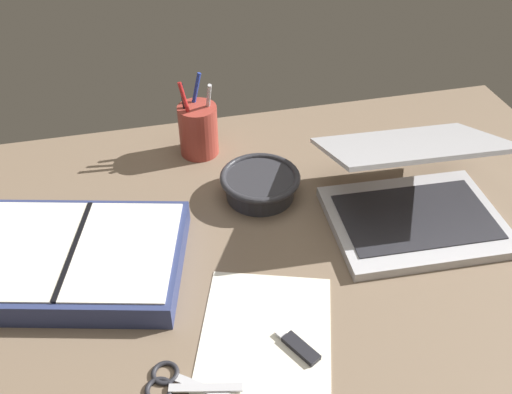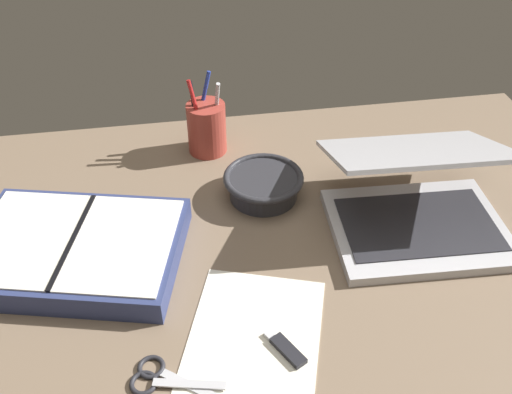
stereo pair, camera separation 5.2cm
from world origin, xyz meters
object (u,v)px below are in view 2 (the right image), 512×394
(planner, at_px, (76,249))
(bowl, at_px, (263,184))
(scissors, at_px, (158,377))
(pen_cup, at_px, (207,127))
(laptop, at_px, (417,201))

(planner, bearing_deg, bowl, 33.32)
(bowl, xyz_separation_m, scissors, (-0.21, -0.37, -0.02))
(pen_cup, distance_m, scissors, 0.56)
(bowl, distance_m, scissors, 0.42)
(laptop, xyz_separation_m, bowl, (-0.25, 0.12, -0.02))
(laptop, distance_m, bowl, 0.28)
(laptop, bearing_deg, bowl, 157.29)
(laptop, relative_size, pen_cup, 1.87)
(bowl, distance_m, planner, 0.35)
(bowl, relative_size, scissors, 1.16)
(laptop, xyz_separation_m, planner, (-0.59, 0.00, -0.03))
(bowl, xyz_separation_m, planner, (-0.33, -0.12, -0.00))
(laptop, xyz_separation_m, scissors, (-0.46, -0.25, -0.05))
(pen_cup, height_order, planner, pen_cup)
(bowl, relative_size, pen_cup, 0.90)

